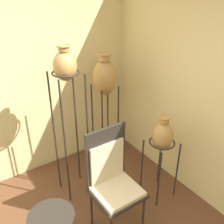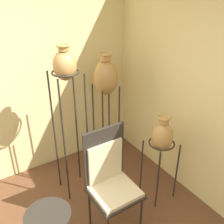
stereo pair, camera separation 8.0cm
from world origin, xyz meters
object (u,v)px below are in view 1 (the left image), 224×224
object	(u,v)px
vase_stand_tall	(66,74)
chair	(112,177)
vase_stand_medium	(105,79)
vase_stand_short	(163,137)

from	to	relation	value
vase_stand_tall	chair	size ratio (longest dim) A/B	1.59
vase_stand_medium	chair	size ratio (longest dim) A/B	1.37
chair	vase_stand_medium	bearing A→B (deg)	60.55
vase_stand_tall	vase_stand_short	bearing A→B (deg)	-38.82
vase_stand_medium	vase_stand_tall	bearing A→B (deg)	-155.91
vase_stand_medium	vase_stand_short	xyz separation A→B (m)	(0.15, -0.97, -0.44)
vase_stand_tall	vase_stand_short	xyz separation A→B (m)	(0.83, -0.67, -0.73)
vase_stand_tall	chair	bearing A→B (deg)	-82.42
vase_stand_medium	vase_stand_short	distance (m)	1.08
vase_stand_short	chair	distance (m)	0.76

